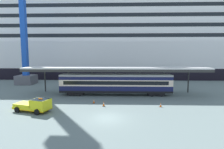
{
  "coord_description": "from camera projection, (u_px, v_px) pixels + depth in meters",
  "views": [
    {
      "loc": [
        1.25,
        -21.63,
        7.93
      ],
      "look_at": [
        0.25,
        9.14,
        4.5
      ],
      "focal_mm": 28.76,
      "sensor_mm": 36.0,
      "label": 1
    }
  ],
  "objects": [
    {
      "name": "traffic_cone_far",
      "position": [
        94.0,
        101.0,
        29.32
      ],
      "size": [
        0.36,
        0.36,
        0.65
      ],
      "color": "black",
      "rests_on": "ground"
    },
    {
      "name": "service_truck",
      "position": [
        35.0,
        105.0,
        24.8
      ],
      "size": [
        5.56,
        3.39,
        2.02
      ],
      "color": "yellow",
      "rests_on": "ground"
    },
    {
      "name": "train_carriage",
      "position": [
        116.0,
        83.0,
        35.08
      ],
      "size": [
        21.58,
        2.81,
        4.11
      ],
      "color": "black",
      "rests_on": "ground"
    },
    {
      "name": "platform_canopy",
      "position": [
        116.0,
        69.0,
        35.22
      ],
      "size": [
        35.43,
        5.6,
        5.49
      ],
      "color": "silver",
      "rests_on": "ground"
    },
    {
      "name": "ground_plane",
      "position": [
        108.0,
        118.0,
        22.41
      ],
      "size": [
        400.0,
        400.0,
        0.0
      ],
      "primitive_type": "plane",
      "color": "slate"
    },
    {
      "name": "traffic_cone_near",
      "position": [
        161.0,
        105.0,
        27.22
      ],
      "size": [
        0.36,
        0.36,
        0.69
      ],
      "color": "black",
      "rests_on": "ground"
    },
    {
      "name": "cruise_ship",
      "position": [
        77.0,
        36.0,
        68.12
      ],
      "size": [
        174.62,
        27.48,
        43.66
      ],
      "color": "black",
      "rests_on": "ground"
    },
    {
      "name": "traffic_cone_mid",
      "position": [
        104.0,
        104.0,
        27.59
      ],
      "size": [
        0.36,
        0.36,
        0.77
      ],
      "color": "black",
      "rests_on": "ground"
    },
    {
      "name": "dockside_crane",
      "position": [
        25.0,
        12.0,
        46.38
      ],
      "size": [
        13.52,
        4.4,
        59.79
      ],
      "color": "#595960",
      "rests_on": "ground"
    }
  ]
}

